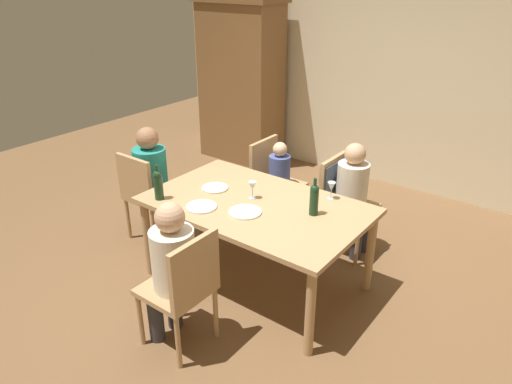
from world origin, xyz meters
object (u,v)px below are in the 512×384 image
(person_man_bearded, at_px, (354,191))
(wine_bottle_tall_green, at_px, (314,199))
(person_woman_host, at_px, (171,264))
(dinner_plate_host, at_px, (215,188))
(armoire_cabinet, at_px, (241,81))
(person_man_guest, at_px, (153,175))
(person_child_small, at_px, (281,178))
(wine_glass_near_left, at_px, (252,187))
(chair_left_end, at_px, (146,192))
(handbag, at_px, (307,226))
(dinner_plate_guest_right, at_px, (245,212))
(chair_far_left, at_px, (272,178))
(chair_near, at_px, (184,285))
(wine_glass_centre, at_px, (331,187))
(chair_far_right, at_px, (339,191))
(dining_table, at_px, (256,212))
(wine_bottle_dark_red, at_px, (158,184))
(dinner_plate_guest_left, at_px, (201,207))

(person_man_bearded, distance_m, wine_bottle_tall_green, 0.86)
(person_woman_host, bearing_deg, dinner_plate_host, 24.48)
(armoire_cabinet, xyz_separation_m, person_woman_host, (1.97, -3.23, -0.44))
(person_man_guest, relative_size, person_child_small, 1.24)
(person_man_bearded, xyz_separation_m, wine_glass_near_left, (-0.51, -0.87, 0.23))
(chair_left_end, distance_m, handbag, 1.65)
(chair_left_end, bearing_deg, dinner_plate_host, 6.63)
(handbag, bearing_deg, person_child_small, -180.00)
(wine_glass_near_left, xyz_separation_m, dinner_plate_guest_right, (0.11, -0.24, -0.10))
(chair_far_left, bearing_deg, dinner_plate_host, 2.29)
(armoire_cabinet, xyz_separation_m, wine_glass_near_left, (1.92, -2.24, -0.23))
(chair_near, relative_size, person_woman_host, 0.82)
(chair_far_left, distance_m, dinner_plate_guest_right, 1.25)
(person_man_bearded, bearing_deg, wine_glass_centre, 1.92)
(person_child_small, bearing_deg, wine_bottle_tall_green, 46.18)
(chair_far_right, height_order, dinner_plate_host, chair_far_right)
(handbag, bearing_deg, chair_far_left, 180.00)
(dining_table, height_order, handbag, dining_table)
(wine_bottle_dark_red, xyz_separation_m, dinner_plate_guest_left, (0.38, 0.09, -0.13))
(chair_left_end, relative_size, person_child_small, 0.98)
(person_child_small, height_order, dinner_plate_guest_right, person_child_small)
(armoire_cabinet, distance_m, person_man_bearded, 2.82)
(chair_far_right, bearing_deg, wine_glass_centre, 18.69)
(wine_bottle_tall_green, xyz_separation_m, handbag, (-0.52, 0.82, -0.78))
(armoire_cabinet, distance_m, chair_near, 3.88)
(handbag, bearing_deg, wine_glass_near_left, -91.74)
(armoire_cabinet, height_order, person_man_guest, armoire_cabinet)
(handbag, bearing_deg, wine_bottle_tall_green, -57.29)
(armoire_cabinet, xyz_separation_m, wine_bottle_tall_green, (2.47, -2.19, -0.20))
(wine_bottle_tall_green, relative_size, dinner_plate_host, 1.32)
(wine_bottle_tall_green, bearing_deg, person_man_bearded, 93.04)
(wine_glass_near_left, relative_size, wine_glass_centre, 1.00)
(armoire_cabinet, bearing_deg, person_child_small, -40.29)
(chair_far_right, distance_m, person_child_small, 0.66)
(dinner_plate_guest_left, bearing_deg, chair_near, -57.26)
(chair_far_right, bearing_deg, chair_near, -5.88)
(dinner_plate_guest_right, bearing_deg, chair_far_left, 115.14)
(chair_near, xyz_separation_m, wine_glass_near_left, (-0.17, 0.98, 0.33))
(person_child_small, bearing_deg, person_man_bearded, 90.00)
(dining_table, bearing_deg, handbag, 93.23)
(person_man_guest, bearing_deg, wine_glass_centre, 13.53)
(chair_far_right, xyz_separation_m, dinner_plate_guest_right, (-0.25, -1.12, 0.17))
(dining_table, relative_size, handbag, 6.39)
(person_woman_host, height_order, wine_glass_near_left, person_woman_host)
(chair_left_end, height_order, chair_far_left, same)
(dining_table, distance_m, wine_glass_centre, 0.65)
(chair_far_right, height_order, handbag, chair_far_right)
(chair_left_end, xyz_separation_m, dinner_plate_guest_left, (0.97, -0.24, 0.23))
(person_woman_host, height_order, person_man_guest, person_man_guest)
(armoire_cabinet, bearing_deg, person_man_guest, -72.43)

